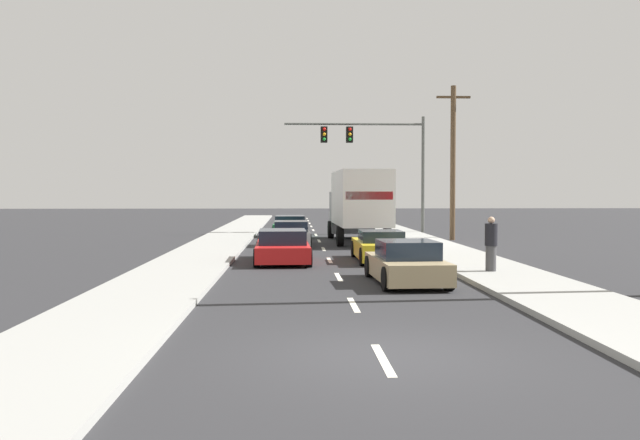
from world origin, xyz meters
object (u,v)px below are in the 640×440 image
at_px(car_tan, 406,264).
at_px(utility_pole_mid, 453,161).
at_px(car_silver, 291,234).
at_px(car_yellow, 380,247).
at_px(traffic_signal_mast, 367,145).
at_px(car_green, 290,227).
at_px(pedestrian_near_corner, 491,244).
at_px(box_truck, 358,202).
at_px(car_red, 282,247).

xyz_separation_m(car_tan, utility_pole_mid, (5.33, 16.89, 3.68)).
xyz_separation_m(car_silver, car_tan, (3.27, -13.41, -0.01)).
bearing_deg(car_yellow, traffic_signal_mast, 85.45).
bearing_deg(car_green, pedestrian_near_corner, -71.38).
distance_m(box_truck, car_yellow, 9.26).
xyz_separation_m(car_red, car_tan, (3.55, -5.87, -0.00)).
bearing_deg(box_truck, car_green, 124.99).
bearing_deg(utility_pole_mid, car_green, 159.37).
xyz_separation_m(car_green, pedestrian_near_corner, (6.22, -18.48, 0.41)).
xyz_separation_m(box_truck, car_yellow, (-0.08, -9.14, -1.53)).
distance_m(car_tan, pedestrian_near_corner, 3.36).
bearing_deg(traffic_signal_mast, box_truck, -99.54).
xyz_separation_m(car_silver, utility_pole_mid, (8.60, 3.48, 3.67)).
relative_size(box_truck, car_tan, 2.11).
height_order(car_tan, pedestrian_near_corner, pedestrian_near_corner).
xyz_separation_m(box_truck, pedestrian_near_corner, (2.76, -13.53, -1.10)).
distance_m(car_green, utility_pole_mid, 9.96).
xyz_separation_m(car_silver, car_red, (-0.28, -7.53, -0.00)).
bearing_deg(pedestrian_near_corner, car_red, 146.88).
xyz_separation_m(car_silver, traffic_signal_mast, (4.62, 9.06, 4.85)).
height_order(car_tan, utility_pole_mid, utility_pole_mid).
height_order(car_silver, traffic_signal_mast, traffic_signal_mast).
xyz_separation_m(car_silver, pedestrian_near_corner, (6.16, -11.73, 0.41)).
bearing_deg(car_tan, box_truck, 89.54).
bearing_deg(pedestrian_near_corner, utility_pole_mid, 80.88).
distance_m(car_tan, traffic_signal_mast, 23.02).
distance_m(car_yellow, utility_pole_mid, 12.60).
relative_size(box_truck, pedestrian_near_corner, 5.19).
distance_m(car_green, car_red, 14.28).
relative_size(car_silver, utility_pole_mid, 0.51).
height_order(car_tan, traffic_signal_mast, traffic_signal_mast).
distance_m(car_green, car_silver, 6.74).
bearing_deg(car_tan, traffic_signal_mast, 86.58).
bearing_deg(car_yellow, car_silver, 114.31).
bearing_deg(car_green, utility_pole_mid, -20.63).
distance_m(traffic_signal_mast, pedestrian_near_corner, 21.31).
bearing_deg(traffic_signal_mast, car_yellow, -94.55).
relative_size(car_silver, box_truck, 0.48).
bearing_deg(car_green, car_silver, -89.45).
height_order(car_silver, car_tan, car_tan).
xyz_separation_m(car_tan, pedestrian_near_corner, (2.89, 1.67, 0.42)).
relative_size(car_green, utility_pole_mid, 0.56).
distance_m(car_red, box_truck, 10.14).
height_order(car_green, car_red, car_green).
bearing_deg(car_green, car_yellow, -76.50).
distance_m(box_truck, traffic_signal_mast, 8.09).
height_order(box_truck, car_yellow, box_truck).
distance_m(car_silver, pedestrian_near_corner, 13.26).
relative_size(car_green, box_truck, 0.53).
distance_m(car_green, pedestrian_near_corner, 19.50).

